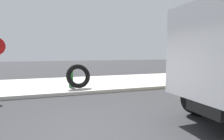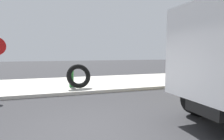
% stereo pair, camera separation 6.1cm
% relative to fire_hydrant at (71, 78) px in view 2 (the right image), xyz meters
% --- Properties ---
extents(ground_plane, '(80.00, 80.00, 0.00)m').
position_rel_fire_hydrant_xyz_m(ground_plane, '(-0.14, -5.24, -0.63)').
color(ground_plane, '#2D2D30').
extents(sidewalk_curb, '(36.00, 5.00, 0.15)m').
position_rel_fire_hydrant_xyz_m(sidewalk_curb, '(-0.14, 1.26, -0.55)').
color(sidewalk_curb, '#BCB7AD').
rests_on(sidewalk_curb, ground).
extents(fire_hydrant, '(0.26, 0.58, 0.90)m').
position_rel_fire_hydrant_xyz_m(fire_hydrant, '(0.00, 0.00, 0.00)').
color(fire_hydrant, '#2D8438').
rests_on(fire_hydrant, sidewalk_curb).
extents(loose_tire, '(1.26, 0.76, 1.20)m').
position_rel_fire_hydrant_xyz_m(loose_tire, '(0.31, -0.46, 0.12)').
color(loose_tire, black).
rests_on(loose_tire, sidewalk_curb).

